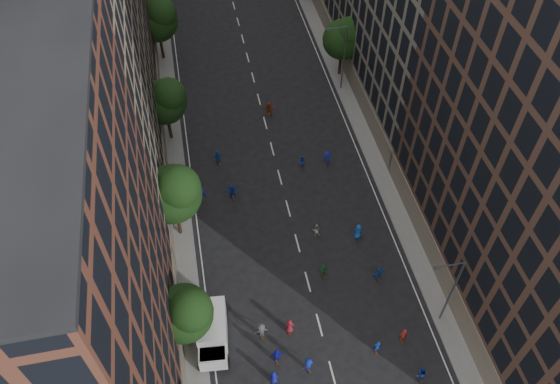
# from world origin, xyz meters

# --- Properties ---
(ground) EXTENTS (240.00, 240.00, 0.00)m
(ground) POSITION_xyz_m (0.00, 40.00, 0.00)
(ground) COLOR black
(ground) RESTS_ON ground
(sidewalk_left) EXTENTS (4.00, 105.00, 0.15)m
(sidewalk_left) POSITION_xyz_m (-12.00, 47.50, 0.07)
(sidewalk_left) COLOR slate
(sidewalk_left) RESTS_ON ground
(sidewalk_right) EXTENTS (4.00, 105.00, 0.15)m
(sidewalk_right) POSITION_xyz_m (12.00, 47.50, 0.07)
(sidewalk_right) COLOR slate
(sidewalk_right) RESTS_ON ground
(bldg_left_a) EXTENTS (14.00, 22.00, 30.00)m
(bldg_left_a) POSITION_xyz_m (-19.00, 11.00, 15.00)
(bldg_left_a) COLOR brown
(bldg_left_a) RESTS_ON ground
(bldg_left_b) EXTENTS (14.00, 26.00, 34.00)m
(bldg_left_b) POSITION_xyz_m (-19.00, 35.00, 17.00)
(bldg_left_b) COLOR #8C755B
(bldg_left_b) RESTS_ON ground
(tree_left_1) EXTENTS (4.80, 4.80, 8.21)m
(tree_left_1) POSITION_xyz_m (-11.02, 13.86, 5.55)
(tree_left_1) COLOR black
(tree_left_1) RESTS_ON ground
(tree_left_2) EXTENTS (5.60, 5.60, 9.45)m
(tree_left_2) POSITION_xyz_m (-10.99, 25.83, 6.36)
(tree_left_2) COLOR black
(tree_left_2) RESTS_ON ground
(tree_left_3) EXTENTS (5.00, 5.00, 8.58)m
(tree_left_3) POSITION_xyz_m (-11.02, 39.85, 5.82)
(tree_left_3) COLOR black
(tree_left_3) RESTS_ON ground
(tree_left_4) EXTENTS (5.40, 5.40, 9.08)m
(tree_left_4) POSITION_xyz_m (-11.00, 55.84, 6.10)
(tree_left_4) COLOR black
(tree_left_4) RESTS_ON ground
(tree_right_a) EXTENTS (5.00, 5.00, 8.39)m
(tree_right_a) POSITION_xyz_m (11.38, 47.85, 5.63)
(tree_right_a) COLOR black
(tree_right_a) RESTS_ON ground
(streetlamp_near) EXTENTS (2.64, 0.22, 9.06)m
(streetlamp_near) POSITION_xyz_m (10.37, 12.00, 5.17)
(streetlamp_near) COLOR #595B60
(streetlamp_near) RESTS_ON ground
(streetlamp_far) EXTENTS (2.64, 0.22, 9.06)m
(streetlamp_far) POSITION_xyz_m (10.37, 45.00, 5.17)
(streetlamp_far) COLOR #595B60
(streetlamp_far) RESTS_ON ground
(cargo_van) EXTENTS (3.08, 5.70, 2.92)m
(cargo_van) POSITION_xyz_m (-9.29, 13.83, 1.54)
(cargo_van) COLOR white
(cargo_van) RESTS_ON ground
(skater_0) EXTENTS (0.88, 0.69, 1.58)m
(skater_0) POSITION_xyz_m (-4.88, 9.31, 0.79)
(skater_0) COLOR #1419A5
(skater_0) RESTS_ON ground
(skater_1) EXTENTS (0.62, 0.45, 1.58)m
(skater_1) POSITION_xyz_m (4.18, 10.23, 0.79)
(skater_1) COLOR #163FB8
(skater_1) RESTS_ON ground
(skater_2) EXTENTS (1.09, 0.97, 1.85)m
(skater_2) POSITION_xyz_m (6.86, 7.25, 0.92)
(skater_2) COLOR navy
(skater_2) RESTS_ON ground
(skater_3) EXTENTS (1.22, 0.95, 1.66)m
(skater_3) POSITION_xyz_m (-1.90, 9.77, 0.83)
(skater_3) COLOR #1424A2
(skater_3) RESTS_ON ground
(skater_4) EXTENTS (1.14, 0.50, 1.91)m
(skater_4) POSITION_xyz_m (-4.28, 11.01, 0.96)
(skater_4) COLOR #1618B4
(skater_4) RESTS_ON ground
(skater_5) EXTENTS (1.48, 0.76, 1.53)m
(skater_5) POSITION_xyz_m (6.50, 17.07, 0.77)
(skater_5) COLOR #13449F
(skater_5) RESTS_ON ground
(skater_6) EXTENTS (0.89, 0.62, 1.72)m
(skater_6) POSITION_xyz_m (-2.70, 13.45, 0.86)
(skater_6) COLOR maroon
(skater_6) RESTS_ON ground
(skater_7) EXTENTS (0.67, 0.45, 1.80)m
(skater_7) POSITION_xyz_m (6.63, 10.75, 0.90)
(skater_7) COLOR #A8241C
(skater_7) RESTS_ON ground
(skater_8) EXTENTS (0.86, 0.72, 1.55)m
(skater_8) POSITION_xyz_m (2.02, 23.12, 0.78)
(skater_8) COLOR #B8B7B4
(skater_8) RESTS_ON ground
(skater_9) EXTENTS (1.23, 0.79, 1.80)m
(skater_9) POSITION_xyz_m (-5.16, 13.50, 0.90)
(skater_9) COLOR #47474D
(skater_9) RESTS_ON ground
(skater_10) EXTENTS (1.06, 0.78, 1.68)m
(skater_10) POSITION_xyz_m (1.52, 18.37, 0.84)
(skater_10) COLOR #1E6637
(skater_10) RESTS_ON ground
(skater_11) EXTENTS (1.60, 0.72, 1.66)m
(skater_11) POSITION_xyz_m (-5.42, 29.71, 0.83)
(skater_11) COLOR #1433A6
(skater_11) RESTS_ON ground
(skater_12) EXTENTS (0.96, 0.67, 1.85)m
(skater_12) POSITION_xyz_m (5.98, 22.03, 0.93)
(skater_12) COLOR #164FB5
(skater_12) RESTS_ON ground
(skater_13) EXTENTS (0.58, 0.39, 1.56)m
(skater_13) POSITION_xyz_m (-8.50, 30.12, 0.78)
(skater_13) COLOR #1625B8
(skater_13) RESTS_ON ground
(skater_14) EXTENTS (0.81, 0.67, 1.54)m
(skater_14) POSITION_xyz_m (2.66, 32.54, 0.77)
(skater_14) COLOR #1439A9
(skater_14) RESTS_ON ground
(skater_15) EXTENTS (1.30, 1.02, 1.77)m
(skater_15) POSITION_xyz_m (5.56, 32.49, 0.88)
(skater_15) COLOR #131FA1
(skater_15) RESTS_ON ground
(skater_16) EXTENTS (1.12, 0.71, 1.78)m
(skater_16) POSITION_xyz_m (-6.29, 34.89, 0.89)
(skater_16) COLOR #164BB5
(skater_16) RESTS_ON ground
(skater_17) EXTENTS (1.76, 0.95, 1.81)m
(skater_17) POSITION_xyz_m (0.73, 41.85, 0.90)
(skater_17) COLOR #A73B1B
(skater_17) RESTS_ON ground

